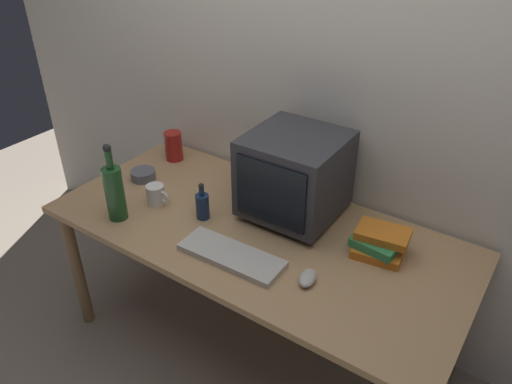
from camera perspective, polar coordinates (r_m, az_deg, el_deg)
The scene contains 12 objects.
ground_plane at distance 2.57m, azimuth 0.00°, elevation -17.23°, with size 6.00×6.00×0.00m, color gray.
back_wall at distance 2.20m, azimuth 7.10°, elevation 13.24°, with size 4.00×0.08×2.50m, color silver.
desk at distance 2.13m, azimuth 0.00°, elevation -5.84°, with size 1.76×0.81×0.72m.
crt_monitor at distance 2.08m, azimuth 4.44°, elevation 1.94°, with size 0.39×0.39×0.37m.
keyboard at distance 1.93m, azimuth -2.84°, elevation -7.26°, with size 0.42×0.15×0.02m, color beige.
computer_mouse at distance 1.83m, azimuth 5.92°, elevation -9.77°, with size 0.06×0.10×0.04m, color beige.
bottle_tall at distance 2.16m, azimuth -15.90°, elevation 0.09°, with size 0.08×0.08×0.35m.
bottle_short at distance 2.13m, azimuth -6.15°, elevation -1.50°, with size 0.06×0.06×0.17m.
book_stack at distance 1.99m, azimuth 13.97°, elevation -5.60°, with size 0.22×0.19×0.10m.
mug at distance 2.26m, azimuth -11.37°, elevation -0.30°, with size 0.12×0.08×0.09m.
cd_spindle at distance 2.48m, azimuth -12.81°, elevation 1.94°, with size 0.12×0.12×0.04m, color #595B66.
metal_canister at distance 2.61m, azimuth -9.42°, elevation 5.22°, with size 0.09×0.09×0.15m, color #A51E19.
Camera 1 is at (0.95, -1.39, 1.95)m, focal length 34.94 mm.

